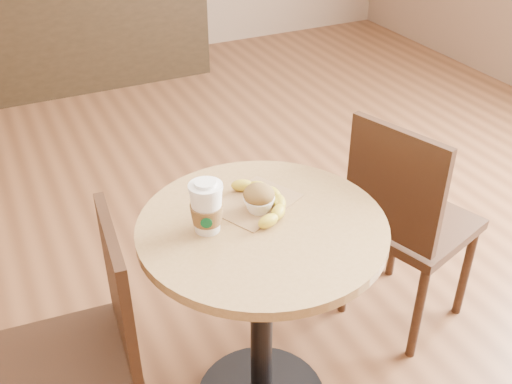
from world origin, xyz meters
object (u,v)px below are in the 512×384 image
cafe_table (262,282)px  banana (264,200)px  chair_right (406,220)px  coffee_cup (207,209)px  chair_left (87,347)px  muffin (259,198)px

cafe_table → banana: (0.04, 0.08, 0.24)m
chair_right → coffee_cup: bearing=78.6°
chair_right → banana: bearing=77.2°
banana → cafe_table: bearing=-111.3°
coffee_cup → chair_left: bearing=-157.2°
coffee_cup → muffin: bearing=30.4°
chair_right → muffin: bearing=78.4°
coffee_cup → muffin: 0.17m
muffin → banana: bearing=31.5°
chair_right → muffin: size_ratio=9.60×
cafe_table → muffin: 0.27m
chair_right → banana: (-0.60, -0.05, 0.29)m
cafe_table → chair_left: size_ratio=0.89×
cafe_table → chair_right: 0.65m
muffin → banana: size_ratio=0.34×
cafe_table → muffin: muffin is taller
chair_left → chair_right: bearing=99.4°
chair_left → chair_right: 1.16m
coffee_cup → banana: bearing=34.0°
chair_left → banana: bearing=98.5°
coffee_cup → banana: size_ratio=0.58×
muffin → coffee_cup: bearing=-172.7°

